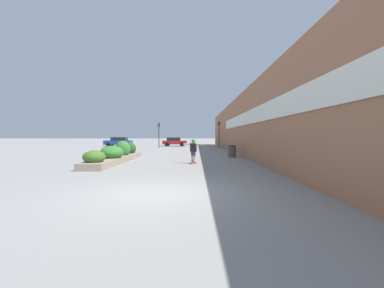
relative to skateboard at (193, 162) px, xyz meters
The scene contains 11 objects.
ground_plane 8.28m from the skateboard, 97.96° to the right, with size 300.00×300.00×0.00m, color gray.
building_wall_right 10.56m from the skateboard, 65.80° to the left, with size 0.67×49.47×5.24m.
planter_box 5.07m from the skateboard, behind, with size 1.40×8.88×1.36m.
skateboard is the anchor object (origin of this frame).
skateboarder 0.88m from the skateboard, 94.76° to the right, with size 1.23×0.66×1.43m.
trash_bin 5.58m from the skateboard, 57.13° to the left, with size 0.66×0.66×0.94m.
car_leftmost 26.85m from the skateboard, 116.32° to the left, with size 4.12×1.94×1.47m.
car_center_left 27.00m from the skateboard, 67.50° to the left, with size 4.37×2.00×1.64m.
car_center_right 26.17m from the skateboard, 97.31° to the left, with size 3.87×1.95×1.42m.
traffic_light_left 21.23m from the skateboard, 103.92° to the left, with size 0.28×0.30×3.52m.
traffic_light_right 21.74m from the skateboard, 80.67° to the left, with size 0.28×0.30×3.70m.
Camera 1 is at (1.30, -7.48, 1.71)m, focal length 24.00 mm.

